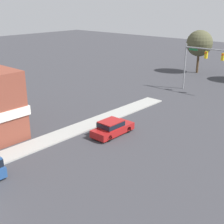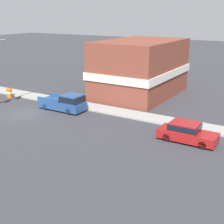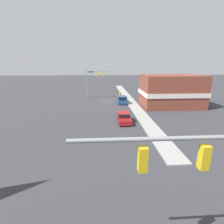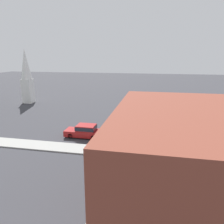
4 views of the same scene
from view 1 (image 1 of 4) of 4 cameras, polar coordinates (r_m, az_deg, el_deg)
name	(u,v)px [view 1 (image 1 of 4)]	position (r m, az deg, el deg)	size (l,w,h in m)	color
far_signal_assembly	(202,58)	(48.48, 16.20, 9.47)	(8.88, 0.49, 7.04)	gray
car_lead	(112,127)	(31.99, 0.00, -2.84)	(1.95, 4.77, 1.60)	black
backdrop_tree_left_far	(199,43)	(62.14, 15.71, 11.99)	(4.87, 4.87, 8.06)	#4C3823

